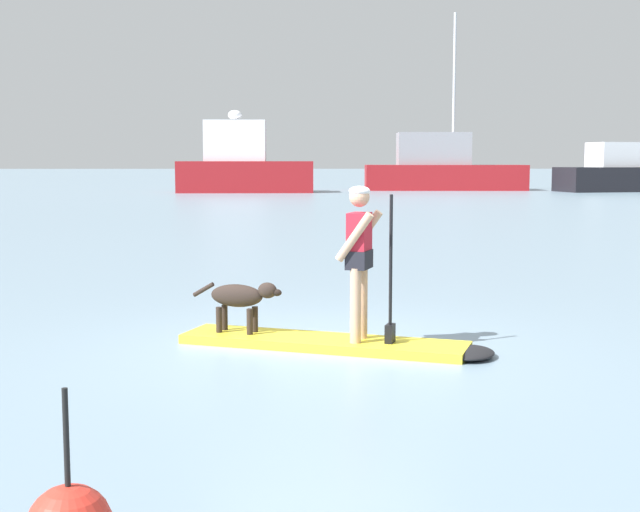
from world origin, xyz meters
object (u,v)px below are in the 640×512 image
moored_boat_far_starboard (637,173)px  moored_boat_port (243,166)px  moored_boat_center (441,169)px  paddleboard (343,344)px  person_paddler (361,252)px  dog (241,298)px

moored_boat_far_starboard → moored_boat_port: bearing=-177.6°
moored_boat_center → paddleboard: bearing=-101.1°
moored_boat_far_starboard → moored_boat_center: bearing=168.3°
moored_boat_port → moored_boat_center: (13.51, 3.70, -0.23)m
moored_boat_port → moored_boat_center: 14.01m
moored_boat_center → moored_boat_far_starboard: (12.62, -2.62, -0.24)m
person_paddler → moored_boat_center: 50.78m
person_paddler → moored_boat_port: (-3.91, 46.16, 0.65)m
moored_boat_port → moored_boat_far_starboard: (26.13, 1.08, -0.47)m
dog → moored_boat_port: moored_boat_port is taller
moored_boat_port → moored_boat_center: moored_boat_center is taller
person_paddler → moored_boat_center: size_ratio=0.14×
dog → moored_boat_far_starboard: moored_boat_far_starboard is taller
moored_boat_far_starboard → dog: bearing=-116.7°
person_paddler → dog: (-1.32, 0.49, -0.57)m
paddleboard → person_paddler: person_paddler is taller
person_paddler → moored_boat_far_starboard: 52.21m
person_paddler → dog: person_paddler is taller
moored_boat_port → moored_boat_far_starboard: bearing=2.4°
moored_boat_port → moored_boat_far_starboard: moored_boat_far_starboard is taller
paddleboard → moored_boat_far_starboard: moored_boat_far_starboard is taller
paddleboard → moored_boat_center: (9.79, 49.79, 1.44)m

